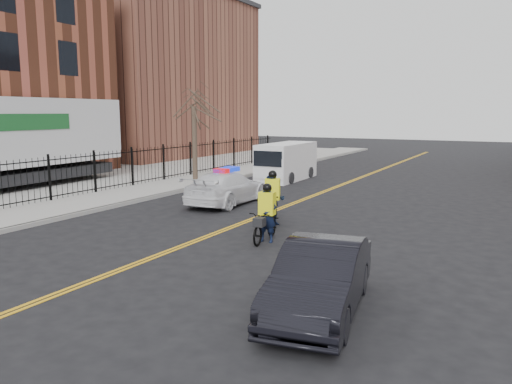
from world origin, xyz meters
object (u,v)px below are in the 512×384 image
object	(u,v)px
cyclist_far	(272,204)
dark_sedan	(320,278)
police_cruiser	(227,188)
cyclist_near	(267,222)
cargo_van	(286,162)

from	to	relation	value
cyclist_far	dark_sedan	bearing A→B (deg)	-76.23
police_cruiser	cyclist_near	bearing A→B (deg)	129.91
cyclist_far	cyclist_near	bearing A→B (deg)	-87.29
police_cruiser	dark_sedan	distance (m)	11.84
cargo_van	cyclist_far	world-z (taller)	cargo_van
police_cruiser	cyclist_near	size ratio (longest dim) A/B	2.58
dark_sedan	cyclist_near	world-z (taller)	cyclist_near
dark_sedan	cargo_van	size ratio (longest dim) A/B	0.83
dark_sedan	cargo_van	xyz separation A→B (m)	(-8.75, 16.99, 0.33)
police_cruiser	cyclist_far	distance (m)	4.41
cyclist_near	police_cruiser	bearing A→B (deg)	125.66
dark_sedan	cargo_van	distance (m)	19.11
cyclist_far	police_cruiser	bearing A→B (deg)	122.55
cargo_van	cyclist_near	bearing A→B (deg)	-68.25
police_cruiser	cyclist_far	size ratio (longest dim) A/B	2.48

